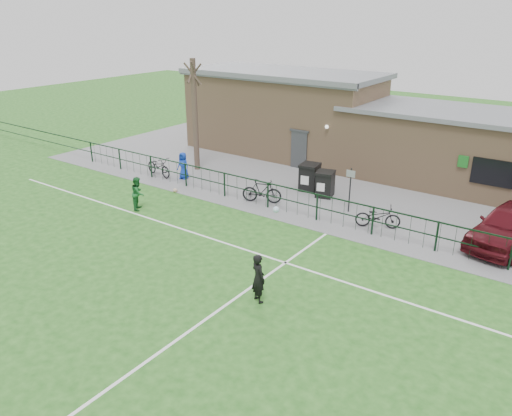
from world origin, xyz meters
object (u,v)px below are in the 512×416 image
Objects in this scene: spectator_child at (183,166)px; car_maroon at (510,226)px; sign_post at (350,190)px; bicycle_e at (378,217)px; outfield_player at (138,193)px; wheelie_bin_right at (310,178)px; bare_tree at (195,116)px; bicycle_c at (159,166)px; bicycle_d at (262,191)px; wheelie_bin_left at (325,185)px; ball_ground at (175,190)px.

car_maroon is at bearing 0.98° from spectator_child.
sign_post reaches higher than bicycle_e.
wheelie_bin_right is at bearing -71.15° from outfield_player.
bicycle_c is at bearing -112.60° from bare_tree.
bare_tree is 9.93m from sign_post.
outfield_player reaches higher than bicycle_c.
bicycle_d is at bearing -19.99° from bare_tree.
outfield_player is (-6.00, -6.26, 0.15)m from wheelie_bin_left.
outfield_player is at bearing -76.54° from spectator_child.
car_maroon reaches higher than wheelie_bin_left.
bicycle_e is (1.71, -0.88, -0.52)m from sign_post.
wheelie_bin_left is 3.13m from bicycle_d.
wheelie_bin_right is 0.63× the size of bicycle_c.
bicycle_e is at bearing -36.49° from wheelie_bin_right.
outfield_player is (1.89, -5.97, -2.26)m from bare_tree.
bicycle_d reaches higher than bicycle_e.
bicycle_e is (4.56, -2.37, -0.15)m from wheelie_bin_right.
wheelie_bin_right is (-1.05, 0.35, 0.05)m from wheelie_bin_left.
wheelie_bin_right is at bearing 5.30° from bare_tree.
wheelie_bin_left is (7.89, 0.29, -2.41)m from bare_tree.
car_maroon is (9.22, -1.04, 0.17)m from wheelie_bin_right.
car_maroon is at bearing -18.81° from wheelie_bin_left.
spectator_child is at bearing -163.19° from car_maroon.
bicycle_e is at bearing -27.21° from sign_post.
sign_post is 10.64m from bicycle_c.
bicycle_e is 8.50× the size of ball_ground.
sign_post reaches higher than ball_ground.
bicycle_c is at bearing -162.23° from car_maroon.
ball_ground is at bearing -161.83° from sign_post.
spectator_child is (-9.13, -0.83, -0.29)m from sign_post.
bicycle_d is (5.92, -2.16, -2.42)m from bare_tree.
sign_post reaches higher than outfield_player.
bare_tree is at bearing 168.11° from wheelie_bin_left.
spectator_child is (-15.51, -1.28, -0.08)m from car_maroon.
bicycle_e is at bearing -43.84° from wheelie_bin_left.
outfield_player is (-7.80, -5.12, -0.28)m from sign_post.
car_maroon is (6.37, 0.45, -0.21)m from sign_post.
car_maroon reaches higher than bicycle_e.
wheelie_bin_right is 9.28m from car_maroon.
bicycle_d is at bearing -160.86° from sign_post.
wheelie_bin_left is 0.92× the size of wheelie_bin_right.
spectator_child is 0.95× the size of outfield_player.
bicycle_c is 1.09× the size of bicycle_e.
bicycle_d is at bearing 17.31° from ball_ground.
car_maroon reaches higher than bicycle_c.
bare_tree is at bearing 115.77° from ball_ground.
bicycle_c is 1.33× the size of outfield_player.
bicycle_c is 4.77m from outfield_player.
bare_tree reaches higher than wheelie_bin_left.
bare_tree is 8.25m from wheelie_bin_left.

